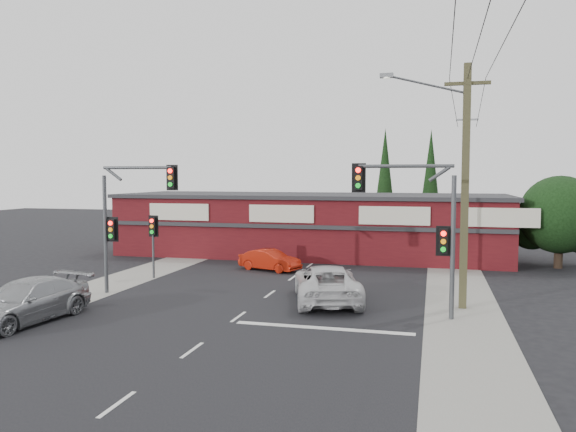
% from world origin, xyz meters
% --- Properties ---
extents(ground, '(120.00, 120.00, 0.00)m').
position_xyz_m(ground, '(0.00, 0.00, 0.00)').
color(ground, black).
rests_on(ground, ground).
extents(road_strip, '(14.00, 70.00, 0.01)m').
position_xyz_m(road_strip, '(0.00, 5.00, 0.01)').
color(road_strip, black).
rests_on(road_strip, ground).
extents(verge_left, '(3.00, 70.00, 0.02)m').
position_xyz_m(verge_left, '(-8.50, 5.00, 0.01)').
color(verge_left, gray).
rests_on(verge_left, ground).
extents(verge_right, '(3.00, 70.00, 0.02)m').
position_xyz_m(verge_right, '(8.50, 5.00, 0.01)').
color(verge_right, gray).
rests_on(verge_right, ground).
extents(stop_line, '(6.50, 0.35, 0.01)m').
position_xyz_m(stop_line, '(3.50, -1.50, 0.01)').
color(stop_line, silver).
rests_on(stop_line, ground).
extents(white_suv, '(4.10, 6.27, 1.60)m').
position_xyz_m(white_suv, '(2.83, 2.82, 0.80)').
color(white_suv, silver).
rests_on(white_suv, ground).
extents(silver_suv, '(2.85, 5.65, 1.57)m').
position_xyz_m(silver_suv, '(-7.46, -3.44, 0.79)').
color(silver_suv, '#979A9C').
rests_on(silver_suv, ground).
extents(red_sedan, '(3.92, 2.42, 1.22)m').
position_xyz_m(red_sedan, '(-1.86, 9.93, 0.61)').
color(red_sedan, '#AF1C0A').
rests_on(red_sedan, ground).
extents(lane_dashes, '(0.12, 44.79, 0.01)m').
position_xyz_m(lane_dashes, '(0.00, 3.60, 0.01)').
color(lane_dashes, silver).
rests_on(lane_dashes, ground).
extents(shop_building, '(27.30, 8.40, 4.22)m').
position_xyz_m(shop_building, '(-0.99, 16.99, 2.13)').
color(shop_building, '#4A0E13').
rests_on(shop_building, ground).
extents(tree_cluster, '(5.90, 5.10, 5.50)m').
position_xyz_m(tree_cluster, '(14.69, 15.44, 2.90)').
color(tree_cluster, '#2D2116').
rests_on(tree_cluster, ground).
extents(conifer_near, '(1.80, 1.80, 9.25)m').
position_xyz_m(conifer_near, '(3.50, 24.00, 5.48)').
color(conifer_near, '#2D2116').
rests_on(conifer_near, ground).
extents(conifer_far, '(1.80, 1.80, 9.25)m').
position_xyz_m(conifer_far, '(7.00, 26.00, 5.48)').
color(conifer_far, '#2D2116').
rests_on(conifer_far, ground).
extents(traffic_mast_left, '(3.77, 0.27, 5.97)m').
position_xyz_m(traffic_mast_left, '(-6.43, 2.00, 3.93)').
color(traffic_mast_left, '#47494C').
rests_on(traffic_mast_left, ground).
extents(traffic_mast_right, '(3.96, 0.27, 5.97)m').
position_xyz_m(traffic_mast_right, '(6.86, 1.00, 3.95)').
color(traffic_mast_right, '#47494C').
rests_on(traffic_mast_right, ground).
extents(pedestal_signal, '(0.55, 0.27, 3.38)m').
position_xyz_m(pedestal_signal, '(-7.20, 6.01, 2.41)').
color(pedestal_signal, '#47494C').
rests_on(pedestal_signal, ground).
extents(utility_pole, '(4.38, 0.59, 10.00)m').
position_xyz_m(utility_pole, '(8.36, 2.99, 5.40)').
color(utility_pole, brown).
rests_on(utility_pole, ground).
extents(steel_pole, '(1.20, 0.16, 9.00)m').
position_xyz_m(steel_pole, '(9.00, 12.00, 4.70)').
color(steel_pole, gray).
rests_on(steel_pole, ground).
extents(power_lines, '(2.01, 29.00, 1.22)m').
position_xyz_m(power_lines, '(8.47, -2.47, 9.04)').
color(power_lines, black).
rests_on(power_lines, ground).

